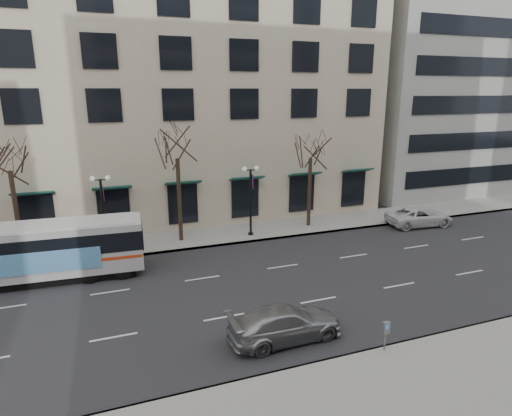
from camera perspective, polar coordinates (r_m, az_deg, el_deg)
name	(u,v)px	position (r m, az deg, el deg)	size (l,w,h in m)	color
ground	(212,296)	(22.91, -5.85, -11.59)	(160.00, 160.00, 0.00)	black
sidewalk_far	(247,232)	(32.16, -1.18, -3.25)	(80.00, 4.00, 0.15)	gray
building_hotel	(127,71)	(40.98, -16.82, 17.08)	(40.00, 20.00, 24.00)	#C2B294
building_office	(442,23)	(55.43, 23.59, 21.63)	(25.00, 20.00, 35.00)	#999993
tree_far_left	(7,155)	(29.36, -30.22, 6.15)	(3.60, 3.60, 8.34)	black
tree_far_mid	(177,144)	(29.26, -10.54, 8.36)	(3.60, 3.60, 8.55)	black
tree_far_right	(311,145)	(32.48, 7.34, 8.32)	(3.60, 3.60, 8.06)	black
lamp_post_left	(103,211)	(29.02, -19.69, -0.33)	(1.22, 0.45, 5.21)	black
lamp_post_right	(251,198)	(30.63, -0.71, 1.39)	(1.22, 0.45, 5.21)	black
city_bus	(32,251)	(26.80, -27.75, -5.11)	(12.22, 3.30, 3.28)	silver
silver_car	(285,323)	(19.03, 3.93, -15.08)	(2.04, 5.03, 1.46)	#9C9EA4
white_pickup	(419,216)	(36.21, 20.92, -1.06)	(2.41, 5.24, 1.46)	silver
pay_station	(386,330)	(18.62, 16.93, -15.29)	(0.29, 0.21, 1.28)	gray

